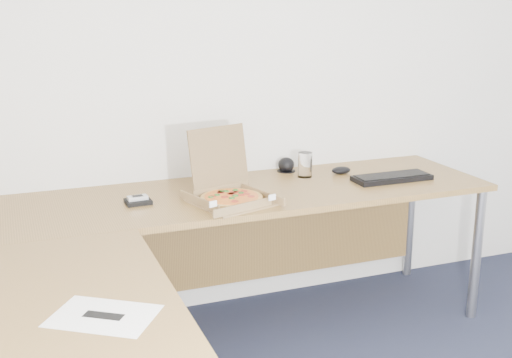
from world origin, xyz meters
name	(u,v)px	position (x,y,z in m)	size (l,w,h in m)	color
desk	(197,235)	(-0.82, 0.97, 0.70)	(2.50, 2.20, 0.73)	olive
pizza_box	(230,194)	(-0.58, 1.26, 0.77)	(0.31, 0.36, 0.32)	olive
drinking_glass	(305,165)	(-0.08, 1.54, 0.79)	(0.07, 0.07, 0.13)	white
keyboard	(392,178)	(0.31, 1.32, 0.74)	(0.41, 0.14, 0.03)	black
mouse	(341,170)	(0.13, 1.53, 0.75)	(0.11, 0.07, 0.04)	black
wallet	(138,202)	(-0.98, 1.39, 0.74)	(0.11, 0.09, 0.02)	black
phone	(137,198)	(-0.98, 1.39, 0.76)	(0.09, 0.05, 0.02)	#B2B5BA
paper_sheet	(103,316)	(-1.29, 0.33, 0.73)	(0.30, 0.21, 0.00)	white
dome_speaker	(286,164)	(-0.12, 1.68, 0.77)	(0.10, 0.10, 0.08)	black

